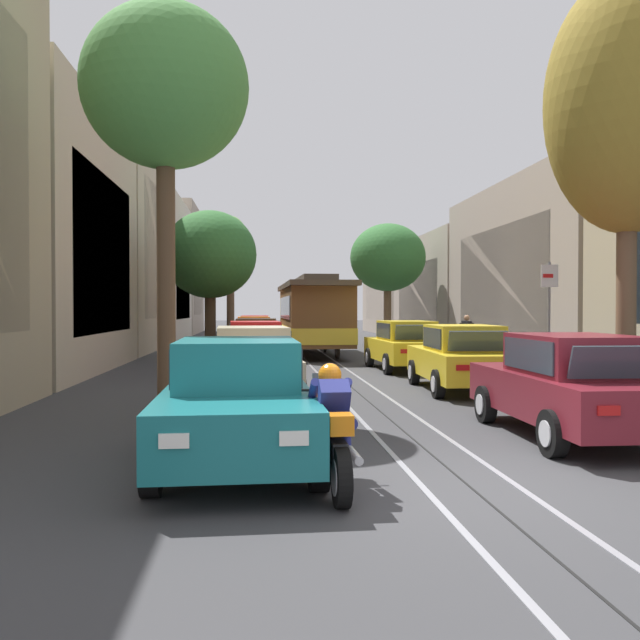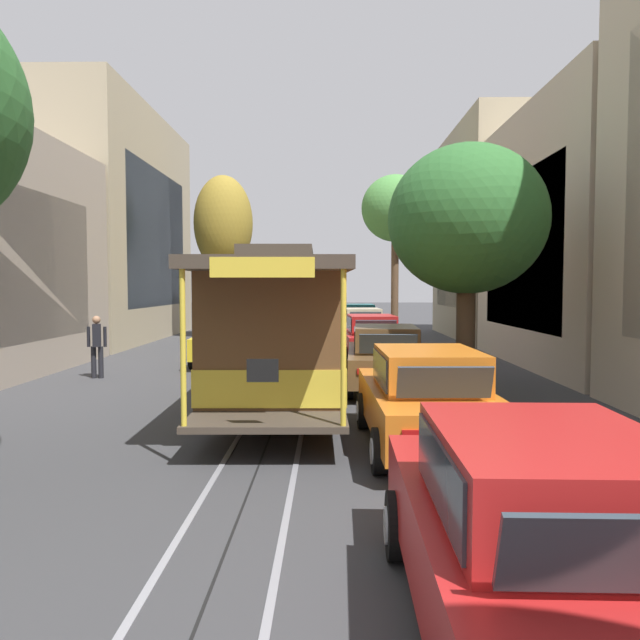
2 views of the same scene
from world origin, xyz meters
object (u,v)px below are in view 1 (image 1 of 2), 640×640
parked_car_brown_fourth_left (256,339)px  street_tree_kerb_right_near (628,105)px  parked_car_maroon_near_right (572,385)px  street_sign_post (549,315)px  motorcycle_with_rider (332,430)px  parked_car_yellow_second_right (462,358)px  parked_car_beige_second_left (253,363)px  street_tree_kerb_left_mid (230,249)px  parked_car_red_mid_left (255,347)px  parked_car_red_sixth_left (255,330)px  fire_hydrant (189,377)px  parked_car_teal_near_left (237,401)px  cable_car_trolley (314,316)px  pedestrian_on_left_pavement (467,335)px  parked_car_yellow_mid_right (405,345)px  parked_car_orange_fifth_left (254,333)px  street_tree_kerb_left_second (210,255)px  street_tree_kerb_left_near (165,90)px  street_tree_kerb_right_second (388,258)px

parked_car_brown_fourth_left → street_tree_kerb_right_near: (6.50, -14.68, 4.74)m
parked_car_maroon_near_right → street_tree_kerb_right_near: bearing=39.3°
parked_car_brown_fourth_left → street_sign_post: street_sign_post is taller
motorcycle_with_rider → parked_car_yellow_second_right: bearing=63.7°
parked_car_beige_second_left → street_tree_kerb_left_mid: (-1.58, 27.18, 4.86)m
parked_car_red_mid_left → parked_car_red_sixth_left: size_ratio=1.01×
parked_car_beige_second_left → fire_hydrant: 1.81m
street_sign_post → parked_car_yellow_second_right: bearing=126.0°
parked_car_red_mid_left → parked_car_maroon_near_right: size_ratio=1.01×
street_tree_kerb_right_near → motorcycle_with_rider: 8.41m
parked_car_teal_near_left → parked_car_beige_second_left: bearing=88.5°
parked_car_beige_second_left → cable_car_trolley: (2.45, 13.29, 0.86)m
parked_car_maroon_near_right → pedestrian_on_left_pavement: 14.56m
street_tree_kerb_right_near → parked_car_yellow_mid_right: bearing=100.3°
parked_car_orange_fifth_left → parked_car_red_mid_left: bearing=-89.4°
parked_car_red_sixth_left → parked_car_maroon_near_right: size_ratio=1.00×
motorcycle_with_rider → street_sign_post: (5.39, 6.38, 1.18)m
parked_car_beige_second_left → cable_car_trolley: 13.54m
street_tree_kerb_left_second → street_tree_kerb_left_mid: (0.18, 15.02, 1.58)m
street_tree_kerb_left_near → street_tree_kerb_right_near: bearing=-10.3°
street_tree_kerb_left_near → cable_car_trolley: (4.04, 14.97, -4.36)m
street_tree_kerb_left_near → street_tree_kerb_left_second: 13.97m
parked_car_yellow_second_right → motorcycle_with_rider: parked_car_yellow_second_right is taller
parked_car_yellow_second_right → fire_hydrant: bearing=-178.5°
parked_car_red_mid_left → fire_hydrant: (-1.47, -4.97, -0.38)m
parked_car_yellow_mid_right → street_tree_kerb_left_mid: bearing=107.1°
street_tree_kerb_left_second → pedestrian_on_left_pavement: (9.64, -2.42, -3.09)m
pedestrian_on_left_pavement → street_tree_kerb_left_mid: bearing=118.5°
parked_car_brown_fourth_left → street_tree_kerb_right_second: size_ratio=0.69×
parked_car_yellow_mid_right → street_tree_kerb_left_second: bearing=139.2°
parked_car_teal_near_left → cable_car_trolley: (2.60, 19.06, 0.86)m
parked_car_yellow_second_right → street_tree_kerb_left_mid: (-6.55, 25.99, 4.86)m
pedestrian_on_left_pavement → fire_hydrant: size_ratio=2.07×
parked_car_red_mid_left → street_tree_kerb_right_second: bearing=63.5°
parked_car_orange_fifth_left → street_tree_kerb_left_second: size_ratio=0.75×
parked_car_orange_fifth_left → street_tree_kerb_right_second: street_tree_kerb_right_second is taller
parked_car_maroon_near_right → street_tree_kerb_left_mid: bearing=101.5°
street_tree_kerb_left_second → fire_hydrant: street_tree_kerb_left_second is taller
parked_car_maroon_near_right → parked_car_orange_fifth_left: bearing=103.1°
parked_car_teal_near_left → street_tree_kerb_right_near: street_tree_kerb_right_near is taller
parked_car_maroon_near_right → street_tree_kerb_right_near: 5.20m
parked_car_yellow_mid_right → street_sign_post: bearing=-78.1°
motorcycle_with_rider → fire_hydrant: (-2.36, 8.05, -0.22)m
street_tree_kerb_left_second → street_tree_kerb_left_mid: size_ratio=0.75×
street_tree_kerb_right_near → pedestrian_on_left_pavement: bearing=84.2°
street_tree_kerb_right_second → fire_hydrant: (-8.32, -18.72, -4.18)m
parked_car_yellow_second_right → fire_hydrant: parked_car_yellow_second_right is taller
parked_car_teal_near_left → street_tree_kerb_right_second: 26.73m
parked_car_brown_fourth_left → parked_car_orange_fifth_left: bearing=91.6°
parked_car_red_mid_left → street_tree_kerb_right_near: 12.21m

